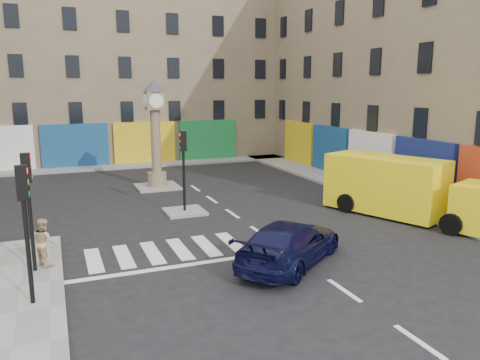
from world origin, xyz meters
TOP-DOWN VIEW (x-y plane):
  - ground at (0.00, 0.00)m, footprint 120.00×120.00m
  - sidewalk_right at (8.70, 10.00)m, footprint 2.60×30.00m
  - sidewalk_far at (-4.00, 22.20)m, footprint 32.00×2.40m
  - island_near at (-2.00, 8.00)m, footprint 1.80×1.80m
  - island_far at (-2.00, 14.00)m, footprint 2.40×2.40m
  - building_right at (15.00, 10.00)m, footprint 10.00×30.00m
  - building_far at (-4.00, 28.00)m, footprint 32.00×10.00m
  - traffic_light_left_near at (-8.30, 0.20)m, footprint 0.28×0.22m
  - traffic_light_left_far at (-8.30, 2.60)m, footprint 0.28×0.22m
  - traffic_light_island at (-2.00, 8.00)m, footprint 0.28×0.22m
  - clock_pillar at (-2.00, 14.00)m, footprint 1.20×1.20m
  - navy_sedan at (-0.48, 0.45)m, footprint 5.18×4.61m
  - yellow_van at (6.87, 3.80)m, footprint 4.74×7.54m
  - pedestrian_tan at (-8.00, 2.99)m, footprint 0.88×0.94m

SIDE VIEW (x-z plane):
  - ground at x=0.00m, z-range 0.00..0.00m
  - island_near at x=-2.00m, z-range 0.00..0.12m
  - island_far at x=-2.00m, z-range 0.00..0.12m
  - sidewalk_right at x=8.70m, z-range 0.00..0.15m
  - sidewalk_far at x=-4.00m, z-range 0.00..0.15m
  - navy_sedan at x=-0.48m, z-range 0.00..1.44m
  - pedestrian_tan at x=-8.00m, z-range 0.15..1.70m
  - yellow_van at x=6.87m, z-range -0.01..2.63m
  - traffic_light_island at x=-2.00m, z-range 0.74..4.44m
  - traffic_light_left_near at x=-8.30m, z-range 0.77..4.47m
  - traffic_light_left_far at x=-8.30m, z-range 0.77..4.47m
  - clock_pillar at x=-2.00m, z-range 0.50..6.60m
  - building_right at x=15.00m, z-range 0.00..16.00m
  - building_far at x=-4.00m, z-range 0.00..17.00m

